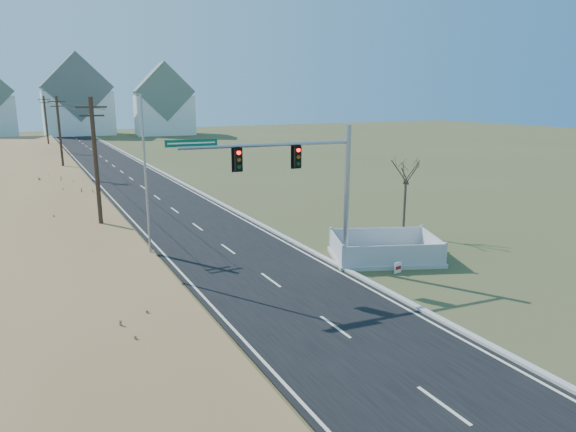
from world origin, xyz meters
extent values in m
plane|color=#434C24|center=(0.00, 0.00, 0.00)|extent=(260.00, 260.00, 0.00)
cube|color=black|center=(0.00, 50.00, 0.03)|extent=(8.00, 180.00, 0.06)
cube|color=#B2AFA8|center=(4.15, 50.00, 0.09)|extent=(0.30, 180.00, 0.18)
cylinder|color=#422D1E|center=(-6.50, 15.00, 4.50)|extent=(0.26, 0.26, 9.00)
cube|color=#422D1E|center=(-6.50, 15.00, 8.40)|extent=(1.80, 0.10, 0.10)
cube|color=#422D1E|center=(-6.50, 15.00, 7.90)|extent=(1.40, 0.10, 0.10)
cylinder|color=#422D1E|center=(-6.50, 45.00, 4.50)|extent=(0.26, 0.26, 9.00)
cube|color=#422D1E|center=(-6.50, 45.00, 8.40)|extent=(1.80, 0.10, 0.10)
cube|color=#422D1E|center=(-6.50, 45.00, 7.90)|extent=(1.40, 0.10, 0.10)
cylinder|color=#422D1E|center=(-6.50, 75.00, 4.50)|extent=(0.26, 0.26, 9.00)
cube|color=#422D1E|center=(-6.50, 75.00, 8.40)|extent=(1.80, 0.10, 0.10)
cube|color=#422D1E|center=(-6.50, 75.00, 7.90)|extent=(1.40, 0.10, 0.10)
cube|color=white|center=(2.00, 112.00, 5.00)|extent=(15.00, 10.00, 10.00)
cube|color=slate|center=(2.00, 112.00, 10.90)|extent=(15.27, 10.20, 15.27)
cube|color=white|center=(20.00, 104.00, 4.50)|extent=(13.87, 10.31, 9.00)
cube|color=slate|center=(20.00, 104.00, 9.90)|extent=(14.12, 10.51, 13.24)
cylinder|color=#9EA0A5|center=(4.50, 4.11, 0.11)|extent=(0.65, 0.65, 0.22)
cylinder|color=#9EA0A5|center=(4.50, 4.11, 3.81)|extent=(0.28, 0.28, 7.63)
cylinder|color=#9EA0A5|center=(0.16, 4.51, 6.76)|extent=(8.70, 0.97, 0.17)
cube|color=black|center=(1.68, 4.37, 6.13)|extent=(0.36, 0.31, 1.05)
cube|color=black|center=(-1.36, 4.65, 6.13)|extent=(0.36, 0.31, 1.05)
cube|color=#04543A|center=(-3.53, 4.85, 6.97)|extent=(2.39, 0.26, 0.33)
cube|color=#B7B5AD|center=(7.31, 4.30, 0.11)|extent=(6.96, 5.93, 0.22)
cube|color=#BBBAC0|center=(6.62, 2.57, 0.78)|extent=(5.21, 2.16, 1.12)
cube|color=#BBBAC0|center=(8.01, 6.03, 0.78)|extent=(5.21, 2.16, 1.12)
cube|color=#BBBAC0|center=(4.72, 5.34, 0.78)|extent=(1.46, 3.48, 1.12)
cube|color=#BBBAC0|center=(9.90, 3.26, 0.78)|extent=(1.46, 3.48, 1.12)
cube|color=white|center=(6.41, 2.00, 0.31)|extent=(0.47, 0.11, 0.59)
cube|color=#A6130B|center=(6.41, 1.97, 0.31)|extent=(0.38, 0.07, 0.17)
cylinder|color=#B7B5AD|center=(-5.13, 7.47, 0.09)|extent=(0.41, 0.41, 0.18)
cylinder|color=#9EA0A5|center=(-5.13, 7.47, 4.58)|extent=(0.11, 0.11, 9.16)
cylinder|color=#4C3F33|center=(11.56, 7.80, 1.79)|extent=(0.16, 0.16, 3.59)
camera|label=1|loc=(-10.37, -17.96, 9.09)|focal=32.00mm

